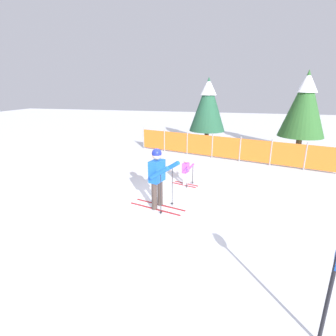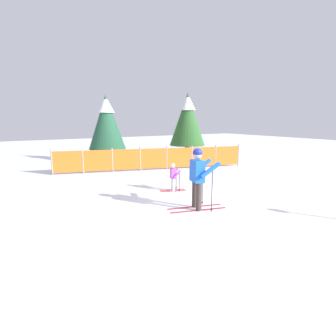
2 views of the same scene
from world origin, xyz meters
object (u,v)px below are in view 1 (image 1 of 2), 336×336
conifer_near (305,103)px  trail_marker (330,288)px  conifer_far (208,103)px  skier_child (186,170)px  safety_fence (226,147)px  skier_adult (158,173)px

conifer_near → trail_marker: (-2.12, -11.57, -1.66)m
conifer_near → trail_marker: conifer_near is taller
trail_marker → conifer_near: bearing=79.6°
conifer_far → conifer_near: bearing=-12.3°
conifer_near → trail_marker: 11.88m
skier_child → trail_marker: bearing=-44.3°
safety_fence → conifer_far: bearing=110.3°
safety_fence → skier_child: bearing=-108.3°
skier_adult → skier_child: bearing=92.8°
skier_adult → skier_child: skier_adult is taller
safety_fence → conifer_near: conifer_near is taller
safety_fence → conifer_far: 4.00m
trail_marker → safety_fence: bearing=99.4°
skier_child → conifer_far: size_ratio=0.25×
skier_child → conifer_near: conifer_near is taller
conifer_far → skier_adult: bearing=-93.0°
skier_child → trail_marker: size_ratio=0.67×
skier_child → conifer_near: (4.93, 6.06, 2.00)m
trail_marker → skier_adult: bearing=132.8°
skier_adult → conifer_far: (0.48, 9.12, 1.37)m
conifer_near → trail_marker: size_ratio=2.82×
skier_child → safety_fence: 3.99m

